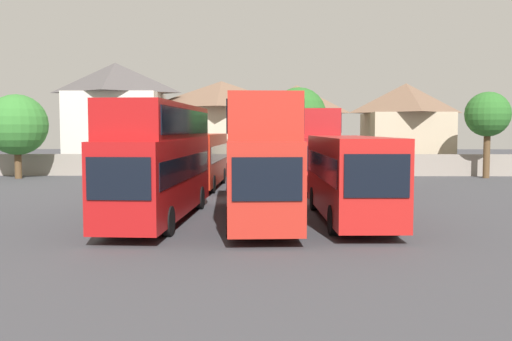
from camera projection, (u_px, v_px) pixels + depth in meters
ground at (259, 182)px, 41.94m from camera, size 140.00×140.00×0.00m
depot_boundary_wall at (260, 165)px, 47.57m from camera, size 56.00×0.50×1.80m
bus_1 at (160, 155)px, 24.15m from camera, size 2.98×11.62×4.91m
bus_2 at (258, 153)px, 24.07m from camera, size 3.27×12.03×5.12m
bus_3 at (349, 173)px, 23.96m from camera, size 2.73×10.62×3.56m
bus_4 at (200, 157)px, 37.60m from camera, size 2.84×10.25×3.55m
bus_5 at (263, 159)px, 37.85m from camera, size 3.42×11.31×3.37m
bus_6 at (314, 145)px, 37.86m from camera, size 3.11×12.14×5.07m
house_terrace_left at (116, 116)px, 53.81m from camera, size 8.84×6.70×10.11m
house_terrace_centre at (222, 125)px, 54.61m from camera, size 10.77×8.10×8.45m
house_terrace_right at (297, 126)px, 55.40m from camera, size 7.53×6.85×8.13m
house_terrace_far_right at (405, 126)px, 53.67m from camera, size 7.58×8.17×8.18m
tree_left_of_lot at (488, 115)px, 45.00m from camera, size 3.54×3.54×6.83m
tree_behind_wall at (17, 125)px, 44.63m from camera, size 4.76×4.76×6.61m
tree_right_of_lot at (299, 116)px, 49.71m from camera, size 4.87×4.87×7.52m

